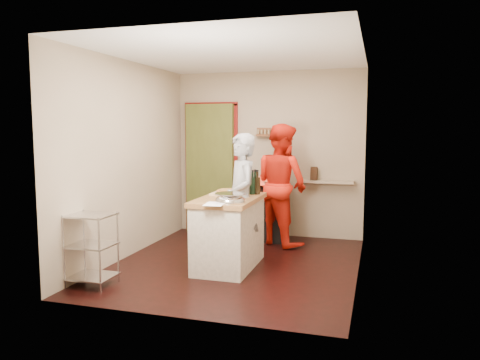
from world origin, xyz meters
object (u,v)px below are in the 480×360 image
object	(u,v)px
wire_shelving	(91,246)
person_stripe	(241,200)
person_red	(281,184)
island	(229,230)
stove	(266,210)

from	to	relation	value
wire_shelving	person_stripe	world-z (taller)	person_stripe
wire_shelving	person_red	world-z (taller)	person_red
island	person_stripe	size ratio (longest dim) A/B	0.76
wire_shelving	island	distance (m)	1.63
person_stripe	person_red	bearing A→B (deg)	134.22
stove	island	size ratio (longest dim) A/B	0.80
person_stripe	wire_shelving	bearing A→B (deg)	-82.29
island	person_red	world-z (taller)	person_red
person_red	person_stripe	bearing A→B (deg)	114.63
wire_shelving	island	world-z (taller)	island
stove	person_red	bearing A→B (deg)	-38.14
wire_shelving	island	size ratio (longest dim) A/B	0.64
stove	wire_shelving	xyz separation A→B (m)	(-1.33, -2.62, -0.01)
wire_shelving	person_stripe	size ratio (longest dim) A/B	0.48
stove	person_red	world-z (taller)	person_red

